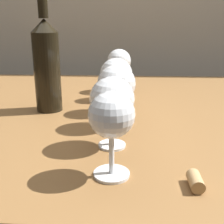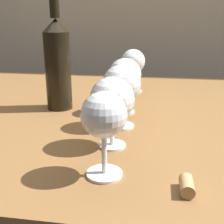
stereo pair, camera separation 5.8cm
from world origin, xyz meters
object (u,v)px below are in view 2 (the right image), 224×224
(wine_glass_pinot, at_px, (104,118))
(wine_glass_port, at_px, (122,86))
(cork, at_px, (187,186))
(wine_glass_merlot, at_px, (126,72))
(wine_glass_rose, at_px, (112,101))
(wine_glass_amber, at_px, (133,62))
(wine_bottle, at_px, (58,63))
(wine_glass_cabernet, at_px, (125,76))

(wine_glass_pinot, relative_size, wine_glass_port, 0.96)
(cork, bearing_deg, wine_glass_pinot, 167.23)
(wine_glass_merlot, bearing_deg, wine_glass_rose, -88.26)
(wine_glass_rose, distance_m, wine_glass_port, 0.11)
(wine_glass_pinot, bearing_deg, wine_glass_rose, 92.58)
(wine_glass_rose, height_order, cork, wine_glass_rose)
(wine_glass_rose, xyz_separation_m, cork, (0.14, -0.15, -0.09))
(wine_glass_amber, bearing_deg, wine_bottle, -129.72)
(wine_glass_cabernet, bearing_deg, wine_glass_amber, 89.76)
(cork, bearing_deg, wine_glass_rose, 133.39)
(wine_glass_pinot, xyz_separation_m, wine_glass_cabernet, (-0.01, 0.34, 0.00))
(wine_glass_rose, height_order, wine_glass_cabernet, wine_glass_cabernet)
(wine_glass_merlot, distance_m, wine_bottle, 0.22)
(wine_glass_rose, relative_size, wine_glass_amber, 0.97)
(wine_glass_pinot, bearing_deg, wine_glass_amber, 90.48)
(wine_glass_pinot, height_order, wine_glass_merlot, wine_glass_pinot)
(wine_glass_pinot, relative_size, wine_bottle, 0.44)
(wine_glass_pinot, height_order, wine_glass_port, wine_glass_port)
(wine_glass_amber, relative_size, wine_bottle, 0.46)
(wine_glass_port, relative_size, wine_glass_amber, 1.01)
(wine_glass_rose, bearing_deg, wine_glass_cabernet, 90.17)
(wine_glass_amber, bearing_deg, wine_glass_merlot, -95.66)
(wine_glass_pinot, distance_m, wine_glass_cabernet, 0.34)
(wine_glass_cabernet, height_order, cork, wine_glass_cabernet)
(wine_glass_cabernet, bearing_deg, wine_glass_merlot, 94.46)
(wine_glass_amber, xyz_separation_m, cork, (0.14, -0.61, -0.09))
(wine_glass_rose, distance_m, wine_glass_cabernet, 0.22)
(wine_glass_pinot, distance_m, wine_glass_merlot, 0.47)
(wine_glass_pinot, relative_size, wine_glass_rose, 1.00)
(wine_glass_port, height_order, wine_glass_cabernet, same)
(wine_glass_cabernet, xyz_separation_m, wine_glass_amber, (0.00, 0.24, 0.00))
(wine_glass_pinot, bearing_deg, cork, -12.77)
(wine_glass_rose, height_order, wine_bottle, wine_bottle)
(wine_glass_cabernet, height_order, wine_glass_merlot, wine_glass_cabernet)
(wine_glass_rose, xyz_separation_m, wine_glass_amber, (0.00, 0.47, 0.01))
(wine_glass_amber, bearing_deg, wine_glass_pinot, -89.52)
(cork, bearing_deg, wine_glass_amber, 102.64)
(wine_glass_rose, bearing_deg, cork, -46.61)
(wine_glass_pinot, xyz_separation_m, wine_glass_amber, (-0.00, 0.58, 0.00))
(wine_glass_pinot, relative_size, wine_glass_amber, 0.97)
(wine_glass_merlot, bearing_deg, cork, -73.46)
(wine_glass_merlot, xyz_separation_m, wine_bottle, (-0.18, -0.12, 0.04))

